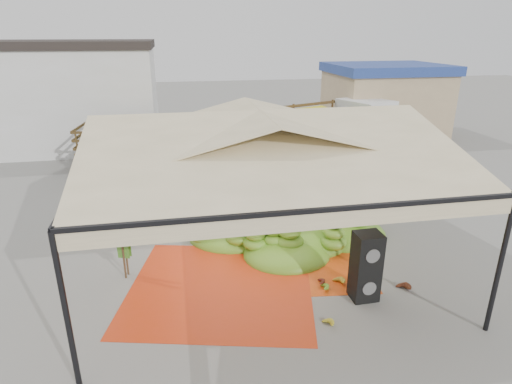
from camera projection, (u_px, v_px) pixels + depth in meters
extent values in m
plane|color=slate|center=(259.00, 255.00, 11.85)|extent=(90.00, 90.00, 0.00)
cylinder|color=black|center=(66.00, 315.00, 6.94)|extent=(0.10, 0.10, 3.00)
cylinder|color=black|center=(500.00, 267.00, 8.35)|extent=(0.10, 0.10, 3.00)
cylinder|color=black|center=(119.00, 169.00, 14.29)|extent=(0.10, 0.10, 3.00)
cylinder|color=black|center=(344.00, 157.00, 15.71)|extent=(0.10, 0.10, 3.00)
pyramid|color=beige|center=(260.00, 131.00, 10.62)|extent=(8.00, 8.00, 1.00)
cube|color=black|center=(259.00, 150.00, 10.79)|extent=(8.00, 8.00, 0.08)
cube|color=beige|center=(259.00, 157.00, 10.86)|extent=(8.00, 8.00, 0.36)
cube|color=silver|center=(17.00, 100.00, 22.07)|extent=(14.00, 6.00, 5.00)
cube|color=black|center=(6.00, 45.00, 21.12)|extent=(14.30, 6.30, 0.40)
cube|color=tan|center=(383.00, 105.00, 24.94)|extent=(6.00, 5.00, 3.60)
cube|color=navy|center=(387.00, 68.00, 24.22)|extent=(6.30, 5.30, 0.50)
cube|color=red|center=(221.00, 287.00, 10.36)|extent=(5.18, 5.03, 0.01)
cube|color=#E54B15|center=(290.00, 255.00, 11.85)|extent=(4.31, 4.48, 0.01)
ellipsoid|color=#42831B|center=(292.00, 215.00, 12.75)|extent=(7.34, 6.58, 1.33)
ellipsoid|color=gold|center=(326.00, 322.00, 8.95)|extent=(0.51, 0.47, 0.19)
ellipsoid|color=gold|center=(338.00, 281.00, 10.43)|extent=(0.59, 0.55, 0.21)
ellipsoid|color=#581A14|center=(318.00, 280.00, 10.46)|extent=(0.47, 0.41, 0.19)
ellipsoid|color=#5B2414|center=(403.00, 287.00, 10.18)|extent=(0.63, 0.60, 0.22)
ellipsoid|color=#58801A|center=(322.00, 286.00, 10.23)|extent=(0.46, 0.39, 0.20)
ellipsoid|color=#4C6F17|center=(251.00, 177.00, 10.00)|extent=(0.24, 0.24, 0.20)
ellipsoid|color=#4C6F17|center=(313.00, 173.00, 10.27)|extent=(0.24, 0.24, 0.20)
cube|color=black|center=(364.00, 282.00, 9.82)|extent=(0.61, 0.53, 0.82)
cube|color=black|center=(367.00, 250.00, 9.53)|extent=(0.61, 0.53, 0.82)
imported|color=gray|center=(243.00, 172.00, 15.80)|extent=(0.81, 0.67, 1.89)
cube|color=#4C3719|center=(132.00, 148.00, 19.04)|extent=(4.63, 2.56, 0.11)
cube|color=silver|center=(198.00, 145.00, 19.19)|extent=(1.82, 2.12, 2.03)
cylinder|color=black|center=(92.00, 166.00, 18.30)|extent=(0.82, 0.36, 0.79)
cylinder|color=black|center=(103.00, 155.00, 19.95)|extent=(0.82, 0.36, 0.79)
cylinder|color=black|center=(158.00, 165.00, 18.48)|extent=(0.82, 0.36, 0.79)
cylinder|color=black|center=(164.00, 154.00, 20.13)|extent=(0.82, 0.36, 0.79)
cylinder|color=black|center=(193.00, 164.00, 18.57)|extent=(0.82, 0.36, 0.79)
cylinder|color=black|center=(196.00, 154.00, 20.22)|extent=(0.82, 0.36, 0.79)
ellipsoid|color=#3E7718|center=(131.00, 139.00, 18.89)|extent=(3.70, 2.01, 0.62)
cube|color=gold|center=(141.00, 131.00, 18.79)|extent=(1.97, 1.97, 0.22)
cube|color=#533E1B|center=(309.00, 136.00, 20.28)|extent=(6.12, 4.47, 0.13)
cube|color=silver|center=(364.00, 125.00, 22.12)|extent=(2.78, 3.02, 2.56)
cylinder|color=black|center=(289.00, 162.00, 18.62)|extent=(1.05, 0.69, 1.00)
cylinder|color=black|center=(261.00, 150.00, 20.37)|extent=(1.05, 0.69, 1.00)
cylinder|color=black|center=(349.00, 150.00, 20.44)|extent=(1.05, 0.69, 1.00)
cylinder|color=black|center=(318.00, 141.00, 22.19)|extent=(1.05, 0.69, 1.00)
cylinder|color=black|center=(376.00, 145.00, 21.40)|extent=(1.05, 0.69, 1.00)
cylinder|color=black|center=(345.00, 136.00, 23.15)|extent=(1.05, 0.69, 1.00)
ellipsoid|color=#357418|center=(310.00, 124.00, 20.09)|extent=(4.88, 3.53, 0.78)
cube|color=gold|center=(319.00, 114.00, 20.21)|extent=(2.90, 2.89, 0.28)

